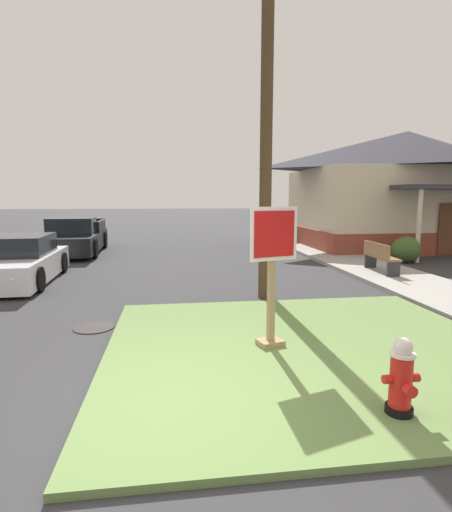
{
  "coord_description": "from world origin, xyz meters",
  "views": [
    {
      "loc": [
        0.1,
        -3.96,
        2.26
      ],
      "look_at": [
        1.07,
        3.19,
        1.2
      ],
      "focal_mm": 27.99,
      "sensor_mm": 36.0,
      "label": 1
    }
  ],
  "objects": [
    {
      "name": "fire_hydrant",
      "position": [
        2.36,
        -0.44,
        0.45
      ],
      "size": [
        0.38,
        0.34,
        0.8
      ],
      "color": "black",
      "rests_on": "grass_corner_patch"
    },
    {
      "name": "pickup_truck_black",
      "position": [
        -3.81,
        12.82,
        0.62
      ],
      "size": [
        2.23,
        5.43,
        1.48
      ],
      "color": "black",
      "rests_on": "ground"
    },
    {
      "name": "grass_corner_patch",
      "position": [
        2.08,
        1.5,
        0.04
      ],
      "size": [
        5.92,
        5.28,
        0.08
      ],
      "primitive_type": "cube",
      "color": "#668447",
      "rests_on": "ground"
    },
    {
      "name": "sidewalk_strip",
      "position": [
        6.24,
        5.67,
        0.06
      ],
      "size": [
        2.2,
        16.66,
        0.12
      ],
      "primitive_type": "cube",
      "color": "#9E9B93",
      "rests_on": "ground"
    },
    {
      "name": "stop_sign",
      "position": [
        1.52,
        1.57,
        1.09
      ],
      "size": [
        0.74,
        0.37,
        2.05
      ],
      "color": "#A3845B",
      "rests_on": "grass_corner_patch"
    },
    {
      "name": "corner_house",
      "position": [
        10.7,
        13.27,
        2.67
      ],
      "size": [
        9.77,
        7.88,
        5.21
      ],
      "color": "brown",
      "rests_on": "ground"
    },
    {
      "name": "utility_pole",
      "position": [
        2.15,
        4.73,
        5.31
      ],
      "size": [
        1.84,
        0.27,
        10.11
      ],
      "color": "#4C3823",
      "rests_on": "ground"
    },
    {
      "name": "manhole_cover",
      "position": [
        -1.29,
        3.01,
        0.01
      ],
      "size": [
        0.7,
        0.7,
        0.02
      ],
      "primitive_type": "cylinder",
      "color": "black",
      "rests_on": "ground"
    },
    {
      "name": "street_bench",
      "position": [
        6.03,
        6.74,
        0.59
      ],
      "size": [
        0.49,
        1.6,
        0.85
      ],
      "color": "brown",
      "rests_on": "sidewalk_strip"
    },
    {
      "name": "shrub_near_porch",
      "position": [
        8.19,
        8.9,
        0.46
      ],
      "size": [
        0.96,
        0.96,
        0.91
      ],
      "primitive_type": "ellipsoid",
      "color": "#3C5C26",
      "rests_on": "ground"
    },
    {
      "name": "parked_sedan_white",
      "position": [
        -4.01,
        7.24,
        0.54
      ],
      "size": [
        2.0,
        4.28,
        1.25
      ],
      "color": "silver",
      "rests_on": "ground"
    },
    {
      "name": "ground_plane",
      "position": [
        0.0,
        0.0,
        0.0
      ],
      "size": [
        160.0,
        160.0,
        0.0
      ],
      "primitive_type": "plane",
      "color": "#333335"
    }
  ]
}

